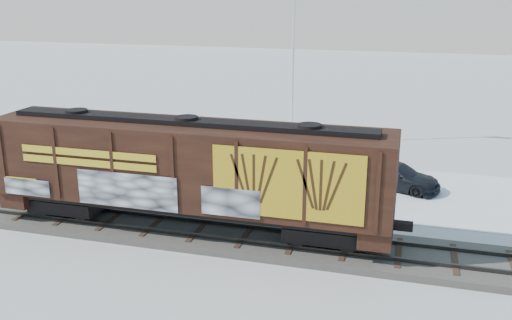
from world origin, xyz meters
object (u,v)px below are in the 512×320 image
(flagpole, at_px, (295,72))
(car_white, at_px, (312,178))
(hopper_railcar, at_px, (188,168))
(car_dark, at_px, (396,175))
(car_silver, at_px, (111,158))

(flagpole, xyz_separation_m, car_white, (2.89, -9.11, -3.92))
(hopper_railcar, relative_size, car_dark, 3.61)
(hopper_railcar, distance_m, car_silver, 10.51)
(car_white, bearing_deg, car_silver, 94.99)
(car_silver, distance_m, car_white, 11.54)
(hopper_railcar, bearing_deg, car_white, 57.29)
(flagpole, distance_m, car_silver, 12.63)
(hopper_railcar, relative_size, car_white, 3.38)
(hopper_railcar, xyz_separation_m, flagpole, (1.06, 15.27, 1.83))
(flagpole, bearing_deg, car_white, -72.38)
(car_silver, bearing_deg, car_dark, -99.75)
(car_silver, bearing_deg, flagpole, -60.30)
(hopper_railcar, xyz_separation_m, car_silver, (-7.56, 6.97, -2.21))
(car_silver, distance_m, car_dark, 15.51)
(car_silver, bearing_deg, car_white, -108.24)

